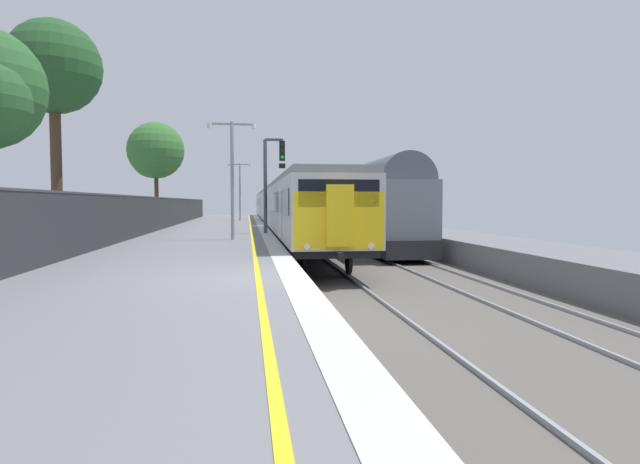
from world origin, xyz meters
The scene contains 8 objects.
ground centered at (2.64, 0.00, -0.61)m, with size 17.40×110.00×1.21m.
commuter_train_at_platform centered at (2.10, 34.94, 1.27)m, with size 2.83×61.99×3.81m.
freight_train_adjacent_track centered at (6.10, 23.30, 1.52)m, with size 2.60×27.37×4.62m.
signal_gantry centered at (0.63, 16.00, 2.97)m, with size 1.10×0.24×4.75m.
platform_lamp_mid centered at (-1.17, 11.42, 2.93)m, with size 2.00×0.20×4.87m.
platform_lamp_far centered at (-1.17, 35.55, 2.94)m, with size 2.00×0.20×4.90m.
background_tree_left centered at (-7.73, 10.05, 6.42)m, with size 3.44×3.44×8.30m.
background_tree_centre centered at (-8.09, 34.86, 5.67)m, with size 4.65×4.65×8.18m.
Camera 1 is at (-0.56, -11.29, 1.55)m, focal length 30.31 mm.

